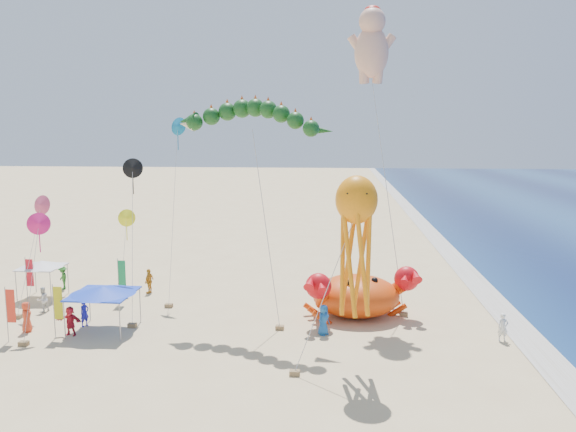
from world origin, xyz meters
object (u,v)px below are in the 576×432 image
Objects in this scene: canopy_blue at (103,290)px; canopy_white at (42,264)px; crab_inflatable at (356,294)px; cherub_kite at (372,43)px; octopus_kite at (356,235)px; dragon_kite at (250,122)px.

canopy_blue is 9.36m from canopy_white.
canopy_blue is (-14.95, -3.95, 0.99)m from crab_inflatable.
cherub_kite is 2.05× the size of octopus_kite.
dragon_kite is 1.38× the size of octopus_kite.
octopus_kite is (-1.18, -11.65, -10.65)m from cherub_kite.
canopy_blue is at bearing -40.51° from canopy_white.
octopus_kite is (-0.34, -8.26, 5.35)m from crab_inflatable.
canopy_blue is at bearing -155.06° from cherub_kite.
octopus_kite is 3.21× the size of canopy_white.
crab_inflatable is 12.70m from dragon_kite.
dragon_kite is at bearing 19.70° from canopy_blue.
crab_inflatable reaches higher than canopy_blue.
dragon_kite is 10.03m from cherub_kite.
dragon_kite is 0.67× the size of cherub_kite.
dragon_kite reaches higher than octopus_kite.
canopy_blue is at bearing -160.30° from dragon_kite.
dragon_kite is 13.27m from canopy_blue.
dragon_kite is 11.06m from octopus_kite.
cherub_kite is 15.83m from octopus_kite.
canopy_blue is 1.28× the size of canopy_white.
cherub_kite reaches higher than canopy_blue.
crab_inflatable is at bearing 8.20° from dragon_kite.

